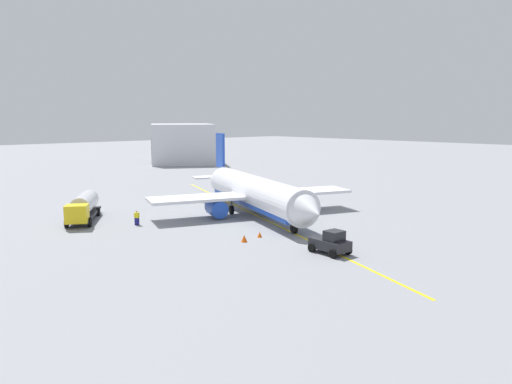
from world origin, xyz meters
TOP-DOWN VIEW (x-y plane):
  - ground_plane at (0.00, 0.00)m, footprint 400.00×400.00m
  - airplane at (-0.43, 0.16)m, footprint 32.60×26.68m
  - fuel_tanker at (-11.51, -17.53)m, footprint 9.99×7.67m
  - pushback_tug at (17.64, -6.91)m, footprint 3.71×2.50m
  - refueling_worker at (-5.12, -13.98)m, footprint 0.63×0.57m
  - safety_cone_nose at (8.76, -7.50)m, footprint 0.51×0.51m
  - safety_cone_wingtip at (9.14, -9.95)m, footprint 0.64×0.64m
  - distant_hangar at (-71.23, 36.73)m, footprint 30.60×27.55m
  - taxi_line_marking at (0.00, 0.00)m, footprint 59.64×21.97m

SIDE VIEW (x-z plane):
  - ground_plane at x=0.00m, z-range 0.00..0.00m
  - taxi_line_marking at x=0.00m, z-range 0.00..0.01m
  - safety_cone_nose at x=8.76m, z-range 0.00..0.57m
  - safety_cone_wingtip at x=9.14m, z-range 0.00..0.71m
  - refueling_worker at x=-5.12m, z-range -0.03..1.68m
  - pushback_tug at x=17.64m, z-range -0.09..2.11m
  - fuel_tanker at x=-11.51m, z-range 0.15..3.30m
  - airplane at x=-0.43m, z-range -2.18..7.82m
  - distant_hangar at x=-71.23m, z-range -0.01..10.66m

